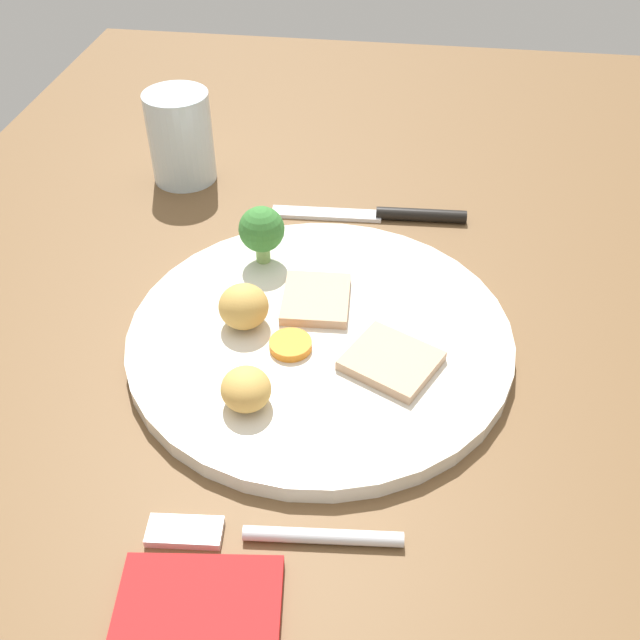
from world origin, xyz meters
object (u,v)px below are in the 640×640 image
Objects in this scene: dinner_plate at (320,337)px; roast_potato_left at (246,389)px; fork at (266,534)px; carrot_coin_front at (290,345)px; broccoli_floret at (262,230)px; knife at (386,215)px; meat_slice_main at (316,299)px; roast_potato_right at (244,306)px; water_glass at (181,137)px; meat_slice_under at (391,361)px.

dinner_plate is 8.12× the size of roast_potato_left.
fork is (-17.29, 0.82, -0.31)cm from dinner_plate.
carrot_coin_front reaches higher than dinner_plate.
roast_potato_left is at bearing -172.50° from broccoli_floret.
roast_potato_left is at bearing 154.40° from dinner_plate.
knife is (35.49, -4.61, 0.06)cm from fork.
carrot_coin_front is at bearing 168.39° from meat_slice_main.
roast_potato_left is at bearing -166.50° from roast_potato_right.
broccoli_floret is at bearing 42.76° from knife.
roast_potato_right is 20.81cm from knife.
broccoli_floret reaches higher than roast_potato_right.
roast_potato_right is 0.42× the size of water_glass.
fork is (-25.44, -5.19, -4.08)cm from broccoli_floret.
roast_potato_right reaches higher than fork.
broccoli_floret reaches higher than dinner_plate.
carrot_coin_front reaches higher than knife.
meat_slice_under is at bearing -104.49° from roast_potato_right.
meat_slice_main is 0.33× the size of knife.
fork is at bearing 79.65° from knife.
carrot_coin_front reaches higher than fork.
carrot_coin_front is 15.10cm from fork.
roast_potato_right is at bearing 122.63° from meat_slice_main.
roast_potato_right reaches higher than carrot_coin_front.
roast_potato_right is at bearing 13.50° from roast_potato_left.
meat_slice_under is at bearing -138.76° from water_glass.
broccoli_floret reaches higher than meat_slice_under.
dinner_plate is 5.76× the size of broccoli_floret.
broccoli_floret reaches higher than fork.
knife is 21.98cm from water_glass.
water_glass is at bearing 41.24° from meat_slice_under.
carrot_coin_front is at bearing -148.74° from water_glass.
dinner_plate is at bearing -25.60° from roast_potato_left.
broccoli_floret is at bearing 46.11° from meat_slice_under.
meat_slice_under is 1.20× the size of broccoli_floret.
meat_slice_main is at bearing -15.51° from roast_potato_left.
roast_potato_left is at bearing 160.97° from carrot_coin_front.
meat_slice_under is 11.85cm from roast_potato_right.
carrot_coin_front is at bearing -91.16° from fork.
water_glass is at bearing -73.01° from fork.
roast_potato_left is 27.48cm from knife.
broccoli_floret is 0.27× the size of knife.
roast_potato_left is 33.93cm from water_glass.
dinner_plate is at bearing -143.17° from water_glass.
broccoli_floret is 26.29cm from fork.
broccoli_floret reaches higher than knife.
water_glass is (31.13, 13.38, 1.76)cm from roast_potato_left.
meat_slice_under is at bearing -118.36° from dinner_plate.
water_glass is at bearing 31.26° from carrot_coin_front.
meat_slice_under reaches higher than fork.
knife is at bearing -27.68° from roast_potato_right.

